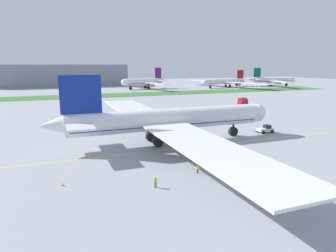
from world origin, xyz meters
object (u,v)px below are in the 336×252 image
Objects in this scene: pushback_tug at (265,129)px; traffic_cone_near_nose at (63,184)px; service_truck_baggage_loader at (243,101)px; parked_airliner_far_right at (226,81)px; parked_airliner_far_outer at (272,80)px; ground_crew_wingwalker_port at (198,168)px; ground_crew_marshaller_front at (155,181)px; parked_airliner_far_centre at (145,82)px; airliner_foreground at (166,120)px; service_truck_fuel_bowser at (169,113)px.

pushback_tug is 56.31m from traffic_cone_near_nose.
pushback_tug is 1.05× the size of service_truck_baggage_loader.
traffic_cone_near_nose is at bearing -128.58° from parked_airliner_far_right.
parked_airliner_far_outer reaches higher than traffic_cone_near_nose.
parked_airliner_far_right is at bearing 56.74° from ground_crew_wingwalker_port.
parked_airliner_far_centre is (52.59, 177.99, 4.31)m from ground_crew_marshaller_front.
traffic_cone_near_nose is 0.10× the size of service_truck_baggage_loader.
traffic_cone_near_nose is (-21.78, 2.59, -0.70)m from ground_crew_wingwalker_port.
pushback_tug is at bearing -94.67° from parked_airliner_far_centre.
parked_airliner_far_outer is (175.99, 163.19, 4.87)m from traffic_cone_near_nose.
pushback_tug is 189.73m from parked_airliner_far_outer.
airliner_foreground is 15.46× the size of service_truck_baggage_loader.
parked_airliner_far_centre reaches higher than pushback_tug.
ground_crew_wingwalker_port is at bearing -104.09° from parked_airliner_far_centre.
parked_airliner_far_centre is at bearing 74.82° from airliner_foreground.
parked_airliner_far_outer is (110.35, -8.99, -0.18)m from parked_airliner_far_centre.
ground_crew_marshaller_front is 62.74m from service_truck_fuel_bowser.
service_truck_baggage_loader is at bearing 47.86° from ground_crew_marshaller_front.
service_truck_baggage_loader is 132.68m from parked_airliner_far_outer.
parked_airliner_far_centre reaches higher than service_truck_fuel_bowser.
service_truck_fuel_bowser is 147.84m from parked_airliner_far_right.
service_truck_baggage_loader is 103.51m from parked_airliner_far_centre.
pushback_tug is at bearing 31.44° from ground_crew_marshaller_front.
ground_crew_marshaller_front is at bearing -133.96° from parked_airliner_far_outer.
parked_airliner_far_outer is at bearing -3.17° from parked_airliner_far_right.
ground_crew_marshaller_front is at bearing -106.46° from parked_airliner_far_centre.
parked_airliner_far_centre reaches higher than parked_airliner_far_outer.
airliner_foreground reaches higher than service_truck_baggage_loader.
traffic_cone_near_nose is 0.12× the size of service_truck_fuel_bowser.
airliner_foreground is 77.35m from service_truck_baggage_loader.
pushback_tug is 36.55m from service_truck_fuel_bowser.
parked_airliner_far_centre is at bearing 73.54° from ground_crew_marshaller_front.
ground_crew_marshaller_front is at bearing -159.77° from ground_crew_wingwalker_port.
parked_airliner_far_right reaches higher than service_truck_baggage_loader.
pushback_tug is 46.96m from ground_crew_marshaller_front.
pushback_tug is 154.07m from parked_airliner_far_centre.
parked_airliner_far_right reaches higher than traffic_cone_near_nose.
parked_airliner_far_outer reaches higher than ground_crew_marshaller_front.
airliner_foreground is 1.38× the size of parked_airliner_far_outer.
ground_crew_wingwalker_port is at bearing -123.26° from parked_airliner_far_right.
service_truck_fuel_bowser is at bearing 114.83° from pushback_tug.
service_truck_fuel_bowser is 177.52m from parked_airliner_far_outer.
parked_airliner_far_centre is 0.89× the size of parked_airliner_far_outer.
parked_airliner_far_right reaches higher than ground_crew_wingwalker_port.
parked_airliner_far_outer is (154.20, 165.78, 4.17)m from ground_crew_wingwalker_port.
parked_airliner_far_centre reaches higher than parked_airliner_far_right.
ground_crew_wingwalker_port is 0.02× the size of parked_airliner_far_outer.
service_truck_baggage_loader is 0.09× the size of parked_airliner_far_outer.
parked_airliner_far_right is 1.27× the size of parked_airliner_far_outer.
service_truck_baggage_loader is at bearing 50.49° from ground_crew_wingwalker_port.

